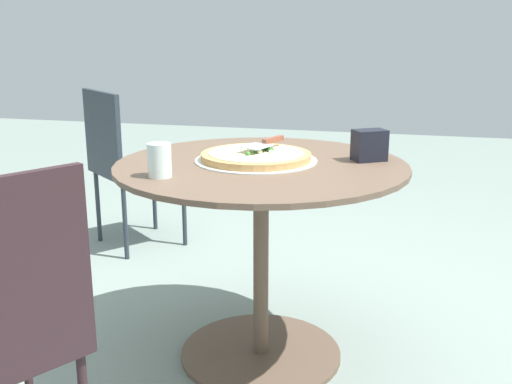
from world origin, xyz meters
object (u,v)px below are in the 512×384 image
Objects in this scene: pizza_on_tray at (256,157)px; patio_chair_far at (125,158)px; patio_table at (261,221)px; napkin_dispenser at (369,145)px; drinking_cup at (160,160)px; pizza_server at (265,143)px.

pizza_on_tray is 1.34m from patio_chair_far.
napkin_dispenser reaches higher than patio_table.
drinking_cup is at bearing 46.35° from patio_table.
patio_chair_far reaches higher than drinking_cup.
pizza_server is at bearing -85.06° from patio_table.
napkin_dispenser is at bearing -173.36° from pizza_server.
pizza_on_tray is at bearing 72.15° from pizza_server.
patio_chair_far is at bearing -44.13° from pizza_on_tray.
pizza_on_tray is 4.03× the size of drinking_cup.
pizza_on_tray is 0.07m from pizza_server.
patio_table is 0.22m from pizza_on_tray.
patio_chair_far is (0.97, -0.95, -0.03)m from patio_table.
patio_table is 0.27m from pizza_server.
drinking_cup reaches higher than patio_table.
drinking_cup is at bearing 52.42° from pizza_on_tray.
napkin_dispenser is 0.13× the size of patio_chair_far.
patio_chair_far is (0.72, -1.21, -0.28)m from drinking_cup.
drinking_cup is 0.12× the size of patio_chair_far.
drinking_cup is (0.25, 0.35, -0.00)m from pizza_server.
pizza_on_tray is at bearing -50.75° from patio_table.
patio_table is 2.35× the size of pizza_on_tray.
patio_table is 4.64× the size of pizza_server.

